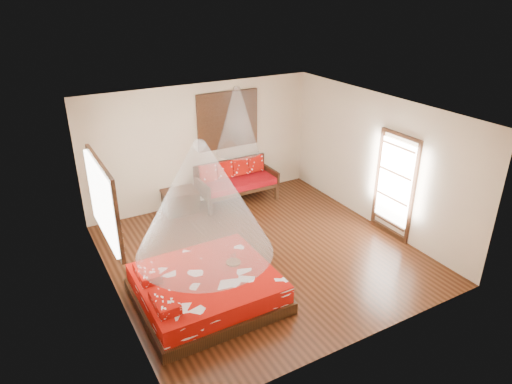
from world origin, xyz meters
TOP-DOWN VIEW (x-y plane):
  - room at (0.00, 0.00)m, footprint 5.54×5.54m
  - bed at (-1.52, -0.81)m, footprint 2.22×2.00m
  - daybed at (0.66, 2.38)m, footprint 1.87×0.83m
  - storage_chest at (-0.72, 2.45)m, footprint 0.80×0.60m
  - shutter_panel at (0.66, 2.72)m, footprint 1.52×0.06m
  - window_left at (-2.71, 0.20)m, footprint 0.10×1.74m
  - glazed_door at (2.72, -0.60)m, footprint 0.08×1.02m
  - wine_tray at (-0.97, -0.70)m, footprint 0.25×0.25m
  - mosquito_net_main at (-1.50, -0.81)m, footprint 2.13×2.13m
  - mosquito_net_daybed at (0.66, 2.25)m, footprint 0.99×0.99m

SIDE VIEW (x-z plane):
  - bed at x=-1.52m, z-range -0.07..0.58m
  - storage_chest at x=-0.72m, z-range 0.00..0.53m
  - daybed at x=0.66m, z-range 0.04..1.00m
  - wine_tray at x=-0.97m, z-range 0.45..0.65m
  - glazed_door at x=2.72m, z-range -0.01..2.15m
  - room at x=0.00m, z-range -0.02..2.82m
  - window_left at x=-2.71m, z-range 1.03..2.37m
  - mosquito_net_main at x=-1.50m, z-range 0.95..2.75m
  - shutter_panel at x=0.66m, z-range 1.24..2.56m
  - mosquito_net_daybed at x=0.66m, z-range 1.25..2.75m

